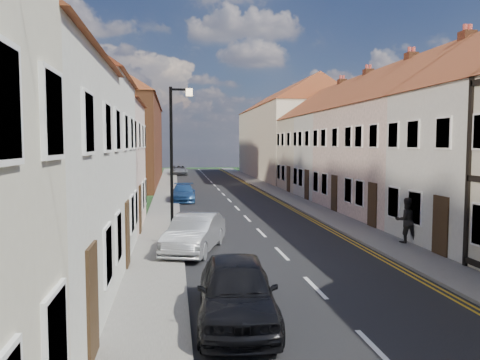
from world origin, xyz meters
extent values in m
cube|color=black|center=(0.00, 30.00, 0.01)|extent=(7.00, 90.00, 0.02)
cube|color=gray|center=(-4.40, 30.00, 0.06)|extent=(1.80, 90.00, 0.12)
cube|color=gray|center=(4.40, 30.00, 0.06)|extent=(1.80, 90.00, 0.12)
cube|color=#FFD6C9|center=(9.30, 23.50, 3.00)|extent=(8.00, 5.00, 6.00)
cube|color=#5C311B|center=(9.30, 21.60, 8.20)|extent=(0.60, 0.60, 1.60)
cube|color=#FFD6C9|center=(9.30, 28.90, 3.00)|extent=(8.00, 5.80, 6.00)
cube|color=#5C311B|center=(9.30, 26.60, 8.20)|extent=(0.60, 0.60, 1.60)
cube|color=silver|center=(9.30, 34.30, 3.00)|extent=(8.00, 5.00, 6.00)
cube|color=#5C311B|center=(9.30, 32.40, 8.20)|extent=(0.60, 0.60, 1.60)
cube|color=beige|center=(9.30, 39.70, 3.00)|extent=(8.00, 5.80, 6.00)
cube|color=#5C311B|center=(9.30, 37.40, 8.20)|extent=(0.60, 0.60, 1.60)
cube|color=silver|center=(-9.30, 18.05, 3.05)|extent=(8.00, 5.50, 6.10)
cube|color=#FFD6C9|center=(-9.30, 23.85, 2.90)|extent=(8.00, 6.10, 5.80)
cube|color=#5C311B|center=(-9.30, 21.40, 8.00)|extent=(0.60, 0.60, 1.60)
cube|color=beige|center=(9.30, 55.00, 4.00)|extent=(8.00, 24.00, 8.00)
cube|color=#5C311B|center=(-9.30, 50.00, 4.00)|extent=(8.00, 24.00, 8.00)
cylinder|color=black|center=(-3.90, 20.00, 3.12)|extent=(0.12, 0.12, 6.00)
cube|color=black|center=(-3.55, 20.00, 6.02)|extent=(0.70, 0.08, 0.08)
cube|color=#FFD899|center=(-3.20, 20.00, 5.92)|extent=(0.25, 0.15, 0.28)
imported|color=black|center=(-2.46, 11.89, 0.72)|extent=(2.05, 4.36, 1.44)
imported|color=#929399|center=(-3.09, 18.80, 0.69)|extent=(2.67, 4.44, 1.38)
imported|color=navy|center=(-3.20, 34.00, 0.58)|extent=(1.80, 4.09, 1.17)
imported|color=#95969C|center=(-3.20, 61.47, 0.64)|extent=(2.18, 4.63, 1.28)
imported|color=black|center=(5.10, 18.70, 1.00)|extent=(0.95, 0.79, 1.76)
camera|label=1|loc=(-3.81, 1.84, 3.96)|focal=35.00mm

